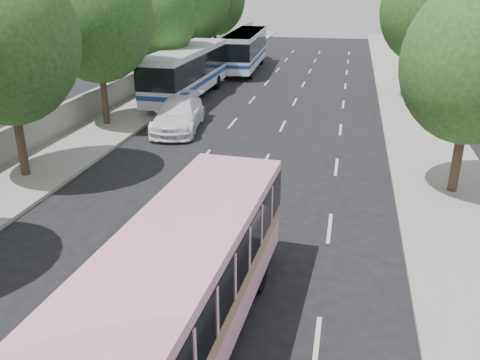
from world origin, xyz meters
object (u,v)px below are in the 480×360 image
(pink_taxi, at_px, (214,210))
(tour_coach_rear, at_px, (245,47))
(pink_bus, at_px, (180,281))
(white_pickup, at_px, (178,115))
(tour_coach_front, at_px, (187,69))

(pink_taxi, xyz_separation_m, tour_coach_rear, (-5.15, 30.13, 1.22))
(pink_bus, distance_m, white_pickup, 17.98)
(tour_coach_front, xyz_separation_m, tour_coach_rear, (1.62, 11.70, -0.04))
(tour_coach_rear, bearing_deg, white_pickup, -92.37)
(pink_taxi, bearing_deg, tour_coach_front, 103.87)
(white_pickup, bearing_deg, pink_taxi, -73.46)
(pink_taxi, distance_m, white_pickup, 12.20)
(pink_taxi, relative_size, tour_coach_rear, 0.41)
(tour_coach_front, bearing_deg, pink_bus, -71.40)
(pink_bus, xyz_separation_m, tour_coach_rear, (-5.98, 35.97, 0.10))
(tour_coach_front, height_order, tour_coach_rear, tour_coach_front)
(pink_bus, distance_m, tour_coach_front, 25.44)
(tour_coach_front, distance_m, tour_coach_rear, 11.81)
(pink_taxi, height_order, tour_coach_rear, tour_coach_rear)
(pink_taxi, bearing_deg, tour_coach_rear, 93.39)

